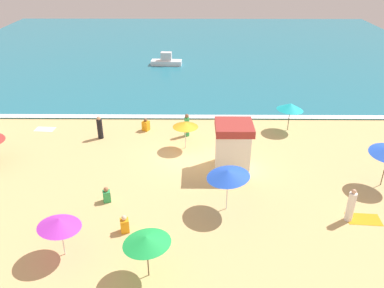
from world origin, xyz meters
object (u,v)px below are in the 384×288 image
(small_boat_0, at_px, (166,61))
(beachgoer_7, at_px, (187,126))
(beach_umbrella_4, at_px, (59,223))
(beachgoer_6, at_px, (351,206))
(beachgoer_8, at_px, (100,128))
(beach_umbrella_5, at_px, (146,240))
(beachgoer_2, at_px, (125,225))
(beachgoer_1, at_px, (146,125))
(beachgoer_4, at_px, (107,195))
(beach_umbrella_6, at_px, (290,107))
(lifeguard_cabana, at_px, (233,146))
(beach_umbrella_1, at_px, (228,174))
(beach_umbrella_3, at_px, (185,125))

(small_boat_0, bearing_deg, beachgoer_7, -81.53)
(beach_umbrella_4, bearing_deg, beachgoer_6, 10.73)
(beachgoer_7, xyz_separation_m, beachgoer_8, (-6.02, -0.43, -0.02))
(beach_umbrella_5, xyz_separation_m, beachgoer_2, (-1.41, 2.74, -1.46))
(beachgoer_1, xyz_separation_m, beachgoer_4, (-1.07, -8.79, -0.02))
(beachgoer_4, height_order, small_boat_0, small_boat_0)
(beachgoer_6, distance_m, beachgoer_7, 12.43)
(beachgoer_1, distance_m, beachgoer_2, 11.23)
(beachgoer_7, bearing_deg, beach_umbrella_6, 7.82)
(beachgoer_8, bearing_deg, beach_umbrella_5, -69.64)
(lifeguard_cabana, relative_size, beach_umbrella_5, 1.15)
(beach_umbrella_1, height_order, beachgoer_4, beach_umbrella_1)
(beachgoer_1, bearing_deg, beachgoer_7, -16.12)
(lifeguard_cabana, bearing_deg, beach_umbrella_4, -136.73)
(beachgoer_8, bearing_deg, beach_umbrella_6, 6.14)
(beach_umbrella_4, bearing_deg, beach_umbrella_3, 63.27)
(beach_umbrella_4, bearing_deg, beach_umbrella_6, 46.06)
(beachgoer_4, distance_m, small_boat_0, 25.56)
(beach_umbrella_3, height_order, small_boat_0, beach_umbrella_3)
(beachgoer_1, xyz_separation_m, beachgoer_7, (3.00, -0.87, 0.39))
(beach_umbrella_4, height_order, beach_umbrella_6, beach_umbrella_6)
(beachgoer_4, distance_m, beachgoer_7, 8.92)
(beachgoer_2, bearing_deg, beachgoer_4, 118.87)
(beach_umbrella_1, height_order, beach_umbrella_6, beach_umbrella_1)
(beach_umbrella_3, distance_m, beachgoer_6, 11.18)
(beach_umbrella_4, bearing_deg, small_boat_0, 85.15)
(lifeguard_cabana, relative_size, beachgoer_4, 3.39)
(beachgoer_6, distance_m, small_boat_0, 29.06)
(lifeguard_cabana, height_order, beach_umbrella_6, lifeguard_cabana)
(lifeguard_cabana, distance_m, beachgoer_2, 8.20)
(beachgoer_1, distance_m, beachgoer_7, 3.14)
(beach_umbrella_3, relative_size, beachgoer_6, 1.16)
(beachgoer_2, relative_size, beachgoer_7, 0.56)
(lifeguard_cabana, bearing_deg, beach_umbrella_5, -115.52)
(beach_umbrella_3, bearing_deg, beachgoer_2, -107.44)
(beachgoer_1, bearing_deg, beachgoer_6, -42.64)
(beach_umbrella_6, bearing_deg, beachgoer_1, -179.23)
(beach_umbrella_1, xyz_separation_m, beachgoer_1, (-5.20, 9.40, -1.71))
(beach_umbrella_3, height_order, beachgoer_6, beach_umbrella_3)
(beachgoer_4, bearing_deg, beachgoer_6, -6.87)
(beachgoer_4, xyz_separation_m, beachgoer_7, (4.07, 7.92, 0.41))
(beachgoer_1, bearing_deg, beachgoer_2, -88.60)
(beach_umbrella_4, relative_size, beachgoer_1, 2.69)
(beach_umbrella_3, xyz_separation_m, beachgoer_1, (-2.95, 2.71, -1.29))
(lifeguard_cabana, bearing_deg, beachgoer_2, -133.12)
(small_boat_0, bearing_deg, beachgoer_4, -93.25)
(beachgoer_2, xyz_separation_m, beachgoer_6, (10.87, 0.96, 0.43))
(lifeguard_cabana, bearing_deg, beachgoer_7, 122.62)
(beach_umbrella_5, xyz_separation_m, beachgoer_1, (-1.69, 13.97, -1.46))
(beachgoer_6, bearing_deg, lifeguard_cabana, 136.91)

